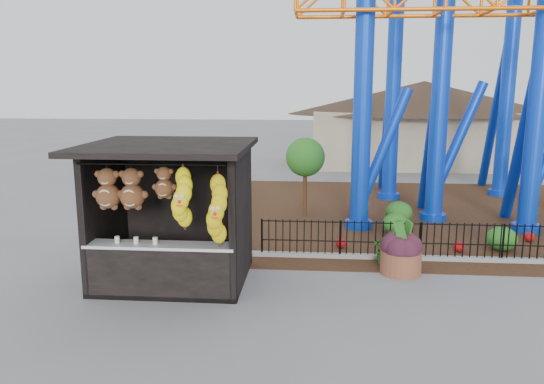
# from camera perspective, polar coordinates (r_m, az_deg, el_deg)

# --- Properties ---
(ground) EXTENTS (120.00, 120.00, 0.00)m
(ground) POSITION_cam_1_polar(r_m,az_deg,el_deg) (10.91, 3.70, -11.99)
(ground) COLOR slate
(ground) RESTS_ON ground
(mulch_bed) EXTENTS (18.00, 12.00, 0.02)m
(mulch_bed) POSITION_cam_1_polar(r_m,az_deg,el_deg) (18.93, 16.39, -2.31)
(mulch_bed) COLOR #331E11
(mulch_bed) RESTS_ON ground
(curb) EXTENTS (18.00, 0.18, 0.12)m
(curb) POSITION_cam_1_polar(r_m,az_deg,el_deg) (14.23, 20.39, -6.81)
(curb) COLOR gray
(curb) RESTS_ON ground
(prize_booth) EXTENTS (3.50, 3.40, 3.12)m
(prize_booth) POSITION_cam_1_polar(r_m,az_deg,el_deg) (11.69, -10.92, -2.64)
(prize_booth) COLOR black
(prize_booth) RESTS_ON ground
(picket_fence) EXTENTS (12.20, 0.06, 1.00)m
(picket_fence) POSITION_cam_1_polar(r_m,az_deg,el_deg) (14.38, 23.97, -5.07)
(picket_fence) COLOR black
(picket_fence) RESTS_ON ground
(roller_coaster) EXTENTS (11.00, 6.37, 10.82)m
(roller_coaster) POSITION_cam_1_polar(r_m,az_deg,el_deg) (19.04, 20.81, 17.02)
(roller_coaster) COLOR #0B39CB
(roller_coaster) RESTS_ON ground
(terracotta_planter) EXTENTS (1.02, 1.02, 0.54)m
(terracotta_planter) POSITION_cam_1_polar(r_m,az_deg,el_deg) (12.86, 13.67, -7.33)
(terracotta_planter) COLOR brown
(terracotta_planter) RESTS_ON ground
(planter_foliage) EXTENTS (0.70, 0.70, 0.64)m
(planter_foliage) POSITION_cam_1_polar(r_m,az_deg,el_deg) (12.69, 13.80, -4.80)
(planter_foliage) COLOR #341421
(planter_foliage) RESTS_ON terracotta_planter
(potted_plant) EXTENTS (0.80, 0.71, 0.82)m
(potted_plant) POSITION_cam_1_polar(r_m,az_deg,el_deg) (13.38, 12.27, -5.93)
(potted_plant) COLOR #265E1B
(potted_plant) RESTS_ON ground
(landscaping) EXTENTS (7.85, 3.58, 0.68)m
(landscaping) POSITION_cam_1_polar(r_m,az_deg,el_deg) (16.56, 19.84, -3.35)
(landscaping) COLOR #235E1B
(landscaping) RESTS_ON mulch_bed
(pavilion) EXTENTS (15.00, 15.00, 4.80)m
(pavilion) POSITION_cam_1_polar(r_m,az_deg,el_deg) (30.62, 15.95, 8.54)
(pavilion) COLOR #BFAD8C
(pavilion) RESTS_ON ground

